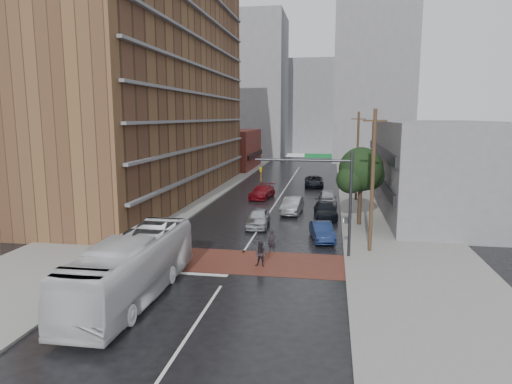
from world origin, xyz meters
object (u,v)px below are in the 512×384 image
at_px(pedestrian_a, 272,241).
at_px(car_travel_a, 258,218).
at_px(car_travel_b, 292,205).
at_px(pedestrian_b, 261,254).
at_px(car_travel_c, 262,192).
at_px(car_parked_near, 322,232).
at_px(transit_bus, 132,268).
at_px(suv_travel, 314,181).
at_px(car_parked_far, 327,197).
at_px(car_parked_mid, 325,210).

distance_m(pedestrian_a, car_travel_a, 7.50).
bearing_deg(car_travel_b, pedestrian_b, -87.22).
bearing_deg(car_travel_c, car_travel_a, -74.08).
relative_size(car_travel_a, car_travel_b, 0.96).
relative_size(pedestrian_a, car_travel_b, 0.33).
bearing_deg(car_travel_c, car_parked_near, -58.50).
relative_size(transit_bus, suv_travel, 2.22).
distance_m(car_travel_b, car_parked_far, 6.26).
xyz_separation_m(suv_travel, car_parked_near, (1.72, -27.16, -0.05)).
xyz_separation_m(pedestrian_a, car_travel_c, (-3.95, 21.19, -0.05)).
xyz_separation_m(car_travel_a, car_travel_c, (-1.79, 14.01, -0.05)).
bearing_deg(pedestrian_a, car_travel_b, 101.88).
xyz_separation_m(pedestrian_b, car_parked_far, (3.94, 21.77, -0.02)).
xyz_separation_m(pedestrian_a, car_parked_mid, (3.55, 11.77, -0.06)).
relative_size(pedestrian_a, car_parked_far, 0.35).
xyz_separation_m(car_travel_b, car_parked_far, (3.38, 5.27, -0.01)).
bearing_deg(transit_bus, suv_travel, 78.70).
bearing_deg(pedestrian_b, suv_travel, 96.20).
relative_size(pedestrian_b, car_parked_far, 0.35).
bearing_deg(car_parked_mid, suv_travel, 90.49).
distance_m(pedestrian_b, car_parked_near, 7.87).
distance_m(car_parked_mid, car_parked_far, 6.77).
xyz_separation_m(transit_bus, car_travel_b, (6.43, 22.63, -0.86)).
xyz_separation_m(car_travel_a, car_travel_b, (2.44, 6.09, 0.01)).
distance_m(transit_bus, car_parked_mid, 23.27).
distance_m(transit_bus, pedestrian_a, 11.23).
relative_size(car_travel_b, suv_travel, 0.90).
bearing_deg(car_parked_near, car_travel_c, 102.07).
height_order(car_travel_a, suv_travel, car_travel_a).
relative_size(car_travel_b, car_travel_c, 0.94).
xyz_separation_m(car_travel_a, car_parked_near, (5.58, -3.48, -0.09)).
relative_size(car_travel_c, suv_travel, 0.96).
distance_m(car_travel_a, car_parked_far, 12.76).
bearing_deg(car_travel_b, car_parked_far, 62.00).
height_order(car_travel_b, car_parked_near, car_travel_b).
bearing_deg(car_travel_a, pedestrian_b, -82.53).
xyz_separation_m(car_travel_c, suv_travel, (5.66, 9.67, -0.00)).
height_order(transit_bus, car_parked_mid, transit_bus).
height_order(transit_bus, pedestrian_a, transit_bus).
bearing_deg(pedestrian_a, car_parked_mid, 86.28).
bearing_deg(car_parked_mid, pedestrian_b, -109.36).
height_order(car_travel_c, car_parked_mid, car_travel_c).
bearing_deg(car_parked_near, pedestrian_a, -143.54).
bearing_deg(car_parked_far, car_travel_a, -120.76).
height_order(transit_bus, car_parked_far, transit_bus).
bearing_deg(pedestrian_b, transit_bus, -124.26).
distance_m(car_travel_c, car_parked_near, 18.98).
distance_m(pedestrian_b, car_travel_b, 16.51).
xyz_separation_m(car_travel_b, suv_travel, (1.43, 17.59, -0.05)).
bearing_deg(pedestrian_b, car_travel_c, 108.08).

